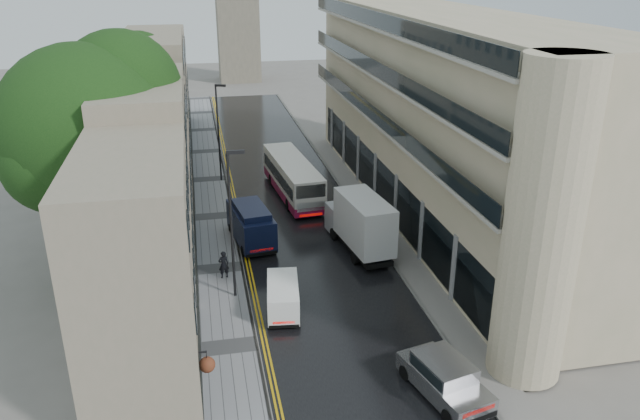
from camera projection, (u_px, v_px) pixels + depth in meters
name	position (u px, v px, depth m)	size (l,w,h in m)	color
road	(294.00, 211.00, 46.02)	(9.00, 85.00, 0.02)	black
left_sidewalk	(214.00, 217.00, 44.92)	(2.70, 85.00, 0.12)	gray
right_sidewalk	(365.00, 205.00, 47.00)	(1.80, 85.00, 0.12)	slate
old_shop_row	(156.00, 130.00, 44.30)	(4.50, 56.00, 12.00)	gray
modern_block	(440.00, 116.00, 43.93)	(8.00, 40.00, 14.00)	beige
tree_near	(90.00, 162.00, 34.30)	(10.56, 10.56, 13.89)	black
tree_far	(120.00, 119.00, 46.43)	(9.24, 9.24, 12.46)	black
cream_bus	(288.00, 192.00, 45.65)	(2.38, 10.48, 2.86)	silver
white_lorry	(355.00, 236.00, 37.39)	(2.16, 7.19, 3.77)	silver
silver_hatchback	(450.00, 406.00, 24.70)	(1.99, 4.55, 1.71)	#9A9A9E
white_van	(269.00, 311.00, 31.38)	(1.60, 3.74, 1.69)	white
navy_van	(243.00, 236.00, 38.65)	(2.10, 5.26, 2.68)	black
pedestrian	(224.00, 265.00, 35.94)	(0.61, 0.40, 1.67)	black
lamp_post_near	(231.00, 227.00, 32.77)	(0.93, 0.21, 8.25)	black
lamp_post_far	(218.00, 134.00, 50.69)	(0.90, 0.20, 7.97)	black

